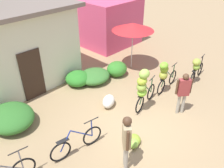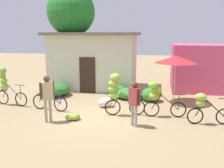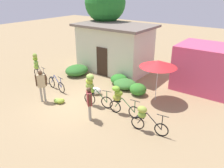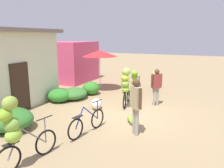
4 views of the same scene
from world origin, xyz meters
name	(u,v)px [view 2 (image 2 of 4)]	position (x,y,z in m)	size (l,w,h in m)	color
ground_plane	(96,118)	(0.00, 0.00, 0.00)	(60.00, 60.00, 0.00)	#9A805A
building_low	(94,60)	(-1.50, 5.66, 1.69)	(5.42, 3.49, 3.35)	beige
shop_pink	(200,67)	(4.77, 6.10, 1.33)	(3.20, 2.80, 2.66)	#D04970
tree_behind_building	(71,12)	(-3.31, 6.93, 4.63)	(3.11, 3.11, 6.21)	brown
hedge_bush_front_left	(56,89)	(-3.01, 3.16, 0.35)	(1.48, 1.68, 0.70)	#2F6C28
hedge_bush_front_right	(117,91)	(0.27, 3.62, 0.31)	(1.06, 1.07, 0.61)	#2C7C27
hedge_bush_mid	(129,93)	(0.95, 3.29, 0.27)	(1.45, 1.31, 0.54)	#38732F
hedge_bush_by_door	(151,94)	(2.07, 2.94, 0.34)	(0.98, 0.89, 0.68)	#35812A
market_umbrella	(176,59)	(3.16, 2.96, 2.09)	(1.96, 1.96, 2.27)	beige
bicycle_leftmost	(6,84)	(-4.56, 1.08, 0.99)	(1.70, 0.43, 1.78)	black
bicycle_near_pile	(50,102)	(-2.22, 0.63, 0.36)	(1.71, 0.33, 0.95)	black
bicycle_center_loaded	(116,91)	(0.74, 0.47, 1.03)	(1.63, 0.53, 1.74)	black
bicycle_by_shop	(157,96)	(2.37, 0.59, 0.85)	(1.68, 0.45, 1.43)	black
bicycle_rightmost	(204,106)	(4.05, 0.01, 0.71)	(1.65, 0.38, 1.17)	black
banana_pile_on_ground	(73,117)	(-0.83, -0.42, 0.13)	(0.67, 0.59, 0.27)	#89BB41
produce_sack	(105,102)	(0.06, 1.53, 0.22)	(0.70, 0.44, 0.44)	silver
person_vendor	(134,99)	(1.56, -0.65, 1.00)	(0.47, 0.41, 1.64)	gray
person_bystander	(47,94)	(-1.66, -0.78, 1.10)	(0.43, 0.44, 1.78)	gray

